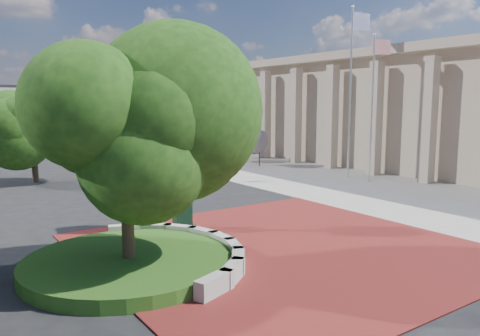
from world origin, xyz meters
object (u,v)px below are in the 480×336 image
street_lamp_near (76,93)px  street_lamp_far (31,104)px  flagpole_b (350,92)px  parked_car (58,142)px  flagpole_a (372,108)px  post_clock (181,153)px

street_lamp_near → street_lamp_far: (-1.57, 10.89, -0.98)m
flagpole_b → street_lamp_near: flagpole_b is taller
parked_car → flagpole_b: 32.96m
parked_car → flagpole_a: bearing=-53.4°
post_clock → flagpole_b: size_ratio=0.50×
street_lamp_far → street_lamp_near: bearing=-81.8°
post_clock → flagpole_b: (14.65, 5.00, 2.58)m
parked_car → flagpole_b: flagpole_b is taller
parked_car → flagpole_a: size_ratio=0.52×
flagpole_a → street_lamp_near: street_lamp_near is taller
post_clock → flagpole_a: size_ratio=0.61×
street_lamp_near → flagpole_a: bearing=-63.5°
flagpole_b → street_lamp_near: (-11.36, 20.50, 0.18)m
flagpole_a → street_lamp_far: flagpole_a is taller
post_clock → parked_car: post_clock is taller
flagpole_b → street_lamp_far: 33.95m
parked_car → flagpole_a: (10.48, -32.74, 3.79)m
flagpole_a → street_lamp_far: (-12.76, 33.30, 0.18)m
post_clock → street_lamp_near: bearing=82.6°
flagpole_b → street_lamp_far: bearing=112.4°
post_clock → flagpole_a: bearing=12.0°
parked_car → street_lamp_near: size_ratio=0.47×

